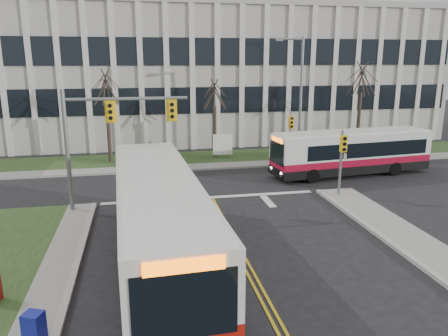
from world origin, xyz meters
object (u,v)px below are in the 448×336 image
streetlight (299,92)px  newspaper_box_blue (34,329)px  bus_main (158,223)px  directory_sign (223,145)px  bus_cross (351,154)px

streetlight → newspaper_box_blue: 25.32m
streetlight → bus_main: size_ratio=0.71×
streetlight → directory_sign: size_ratio=4.60×
bus_main → bus_cross: size_ratio=1.19×
bus_main → newspaper_box_blue: 5.51m
streetlight → newspaper_box_blue: size_ratio=9.68×
directory_sign → bus_main: (-5.72, -17.27, 0.56)m
streetlight → bus_main: (-11.25, -15.97, -3.46)m
bus_cross → directory_sign: bearing=-135.3°
bus_cross → bus_main: bearing=-56.6°
streetlight → newspaper_box_blue: streetlight is taller
streetlight → bus_cross: bearing=-66.6°
directory_sign → newspaper_box_blue: (-9.30, -21.27, -0.70)m
bus_main → bus_cross: 17.39m
bus_cross → newspaper_box_blue: 22.73m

